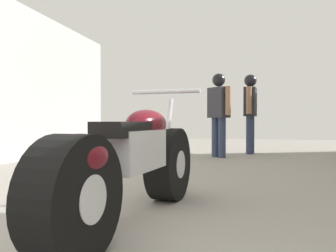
% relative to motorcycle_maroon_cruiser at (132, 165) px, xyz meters
% --- Properties ---
extents(ground_plane, '(19.01, 19.01, 0.00)m').
position_rel_motorcycle_maroon_cruiser_xyz_m(ground_plane, '(0.01, 2.25, -0.41)').
color(ground_plane, gray).
extents(motorcycle_maroon_cruiser, '(0.64, 2.12, 0.99)m').
position_rel_motorcycle_maroon_cruiser_xyz_m(motorcycle_maroon_cruiser, '(0.00, 0.00, 0.00)').
color(motorcycle_maroon_cruiser, black).
rests_on(motorcycle_maroon_cruiser, ground_plane).
extents(mechanic_in_blue, '(0.53, 0.53, 1.64)m').
position_rel_motorcycle_maroon_cruiser_xyz_m(mechanic_in_blue, '(0.25, 4.55, 0.58)').
color(mechanic_in_blue, '#2D3851').
rests_on(mechanic_in_blue, ground_plane).
extents(mechanic_with_helmet, '(0.29, 0.68, 1.72)m').
position_rel_motorcycle_maroon_cruiser_xyz_m(mechanic_with_helmet, '(0.87, 5.46, 0.63)').
color(mechanic_with_helmet, '#2D3851').
rests_on(mechanic_with_helmet, ground_plane).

